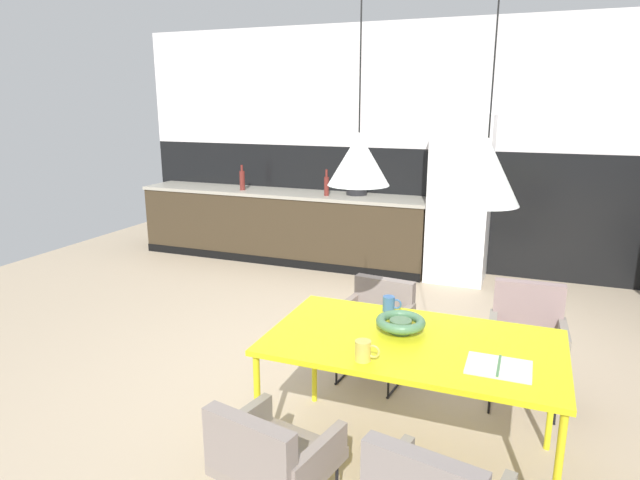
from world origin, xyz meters
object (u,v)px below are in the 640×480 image
at_px(mug_tall_blue, 389,304).
at_px(pendant_lamp_over_table_near, 359,159).
at_px(fruit_bowl, 401,323).
at_px(dining_table, 413,348).
at_px(bottle_wine_green, 326,185).
at_px(open_book, 499,367).
at_px(armchair_head_of_table, 527,329).
at_px(refrigerator_column, 460,199).
at_px(bottle_oil_tall, 242,180).
at_px(mug_glass_clear, 364,351).
at_px(pendant_lamp_over_table_far, 486,172).
at_px(cooking_pot, 357,189).
at_px(armchair_by_stool, 377,316).
at_px(armchair_facing_counter, 269,454).

bearing_deg(mug_tall_blue, pendant_lamp_over_table_near, -102.00).
height_order(fruit_bowl, pendant_lamp_over_table_near, pendant_lamp_over_table_near).
relative_size(dining_table, bottle_wine_green, 4.93).
height_order(open_book, bottle_wine_green, bottle_wine_green).
xyz_separation_m(dining_table, armchair_head_of_table, (0.58, 0.96, -0.19)).
distance_m(refrigerator_column, bottle_wine_green, 1.57).
bearing_deg(mug_tall_blue, fruit_bowl, -64.55).
bearing_deg(open_book, bottle_oil_tall, 133.48).
relative_size(mug_glass_clear, pendant_lamp_over_table_far, 0.10).
distance_m(refrigerator_column, bottle_oil_tall, 2.73).
bearing_deg(bottle_wine_green, pendant_lamp_over_table_far, -58.29).
bearing_deg(open_book, refrigerator_column, 100.41).
xyz_separation_m(armchair_head_of_table, cooking_pot, (-2.04, 2.64, 0.45)).
xyz_separation_m(bottle_wine_green, pendant_lamp_over_table_near, (1.47, -3.44, 0.69)).
height_order(dining_table, bottle_wine_green, bottle_wine_green).
xyz_separation_m(fruit_bowl, bottle_wine_green, (-1.70, 3.32, 0.22)).
height_order(armchair_by_stool, mug_tall_blue, mug_tall_blue).
bearing_deg(pendant_lamp_over_table_far, fruit_bowl, 169.66).
bearing_deg(refrigerator_column, armchair_head_of_table, -72.49).
bearing_deg(dining_table, armchair_facing_counter, -119.65).
xyz_separation_m(refrigerator_column, dining_table, (0.22, -3.49, -0.23)).
relative_size(armchair_head_of_table, open_book, 2.65).
bearing_deg(open_book, mug_tall_blue, 141.79).
relative_size(armchair_by_stool, fruit_bowl, 2.64).
height_order(open_book, cooking_pot, cooking_pot).
distance_m(armchair_facing_counter, mug_glass_clear, 0.66).
bearing_deg(armchair_head_of_table, armchair_facing_counter, 57.31).
bearing_deg(armchair_head_of_table, mug_glass_clear, 57.31).
height_order(dining_table, mug_glass_clear, mug_glass_clear).
relative_size(armchair_facing_counter, open_book, 2.32).
distance_m(dining_table, armchair_by_stool, 1.03).
height_order(open_book, pendant_lamp_over_table_near, pendant_lamp_over_table_near).
bearing_deg(dining_table, pendant_lamp_over_table_near, -172.52).
relative_size(armchair_facing_counter, cooking_pot, 2.71).
relative_size(fruit_bowl, bottle_oil_tall, 0.85).
relative_size(armchair_facing_counter, fruit_bowl, 2.57).
bearing_deg(bottle_wine_green, cooking_pot, 32.24).
distance_m(armchair_facing_counter, cooking_pot, 4.56).
distance_m(armchair_head_of_table, cooking_pot, 3.37).
distance_m(fruit_bowl, mug_glass_clear, 0.41).
bearing_deg(refrigerator_column, armchair_facing_counter, -93.25).
bearing_deg(armchair_head_of_table, bottle_oil_tall, -37.20).
bearing_deg(mug_glass_clear, armchair_by_stool, 102.15).
bearing_deg(fruit_bowl, open_book, -24.40).
bearing_deg(mug_tall_blue, armchair_facing_counter, -101.47).
relative_size(armchair_head_of_table, pendant_lamp_over_table_far, 0.60).
height_order(cooking_pot, bottle_oil_tall, bottle_oil_tall).
height_order(fruit_bowl, pendant_lamp_over_table_far, pendant_lamp_over_table_far).
distance_m(armchair_head_of_table, pendant_lamp_over_table_near, 1.80).
xyz_separation_m(mug_glass_clear, bottle_oil_tall, (-2.77, 3.74, 0.23)).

